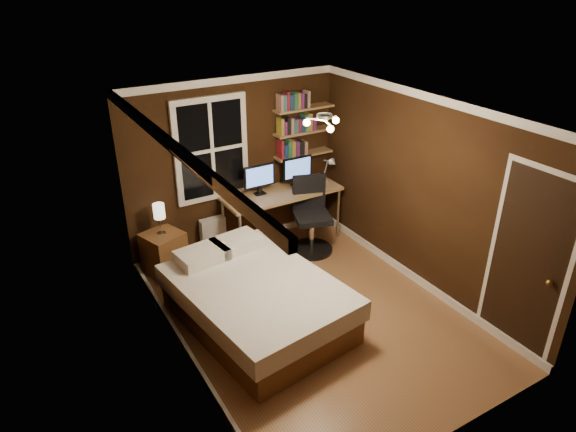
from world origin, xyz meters
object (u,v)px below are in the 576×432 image
bedside_lamp (160,219)px  monitor_left (259,180)px  desk_lamp (328,169)px  desk (282,195)px  office_chair (311,222)px  monitor_right (297,171)px  bed (256,300)px  nightstand (164,253)px  radiator (213,235)px

bedside_lamp → monitor_left: bearing=-0.5°
monitor_left → desk_lamp: 1.09m
bedside_lamp → monitor_left: size_ratio=0.91×
desk → office_chair: (0.26, -0.40, -0.34)m
office_chair → monitor_left: bearing=159.0°
bedside_lamp → desk_lamp: bearing=-4.0°
bedside_lamp → desk_lamp: 2.57m
desk → monitor_right: bearing=15.5°
desk → monitor_left: bearing=164.3°
bed → nightstand: (-0.56, 1.62, -0.01)m
radiator → monitor_right: monitor_right is taller
bed → nightstand: 1.72m
monitor_left → bed: bearing=-119.6°
nightstand → monitor_right: bearing=-19.4°
bedside_lamp → office_chair: (2.06, -0.50, -0.37)m
bed → bedside_lamp: 1.79m
desk → desk_lamp: size_ratio=4.01×
monitor_right → bedside_lamp: bearing=179.7°
monitor_left → office_chair: bearing=-39.9°
nightstand → desk_lamp: 2.67m
nightstand → bedside_lamp: (0.00, 0.00, 0.51)m
bedside_lamp → radiator: (0.78, 0.15, -0.53)m
radiator → monitor_left: bearing=-12.8°
bed → office_chair: bearing=29.5°
desk → radiator: bearing=166.3°
monitor_left → office_chair: (0.58, -0.48, -0.62)m
radiator → office_chair: bearing=-26.7°
bed → desk_lamp: size_ratio=5.22×
desk_lamp → office_chair: bearing=-147.4°
monitor_left → nightstand: bearing=179.5°
monitor_left → desk: bearing=-15.7°
radiator → desk: bearing=-13.7°
desk_lamp → monitor_right: bearing=159.6°
bed → monitor_right: monitor_right is taller
bed → radiator: size_ratio=4.17×
monitor_right → radiator: bearing=173.2°
nightstand → desk: desk is taller
nightstand → radiator: bearing=-8.5°
bed → bedside_lamp: bearing=101.6°
bedside_lamp → monitor_left: 1.50m
desk_lamp → radiator: bearing=169.7°
nightstand → bedside_lamp: 0.51m
bed → desk_lamp: desk_lamp is taller
desk_lamp → nightstand: bearing=176.0°
office_chair → monitor_right: bearing=102.6°
monitor_right → office_chair: size_ratio=0.43×
nightstand → office_chair: office_chair is taller
nightstand → radiator: 0.79m
monitor_left → office_chair: size_ratio=0.43×
office_chair → desk: bearing=142.6°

